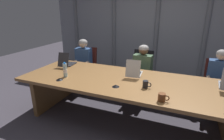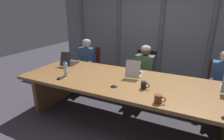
{
  "view_description": "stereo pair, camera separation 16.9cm",
  "coord_description": "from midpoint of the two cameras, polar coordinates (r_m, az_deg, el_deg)",
  "views": [
    {
      "loc": [
        0.8,
        -2.57,
        1.82
      ],
      "look_at": [
        -0.31,
        0.11,
        0.84
      ],
      "focal_mm": 28.7,
      "sensor_mm": 36.0,
      "label": 1
    },
    {
      "loc": [
        0.96,
        -2.5,
        1.82
      ],
      "look_at": [
        -0.31,
        0.11,
        0.84
      ],
      "focal_mm": 28.7,
      "sensor_mm": 36.0,
      "label": 2
    }
  ],
  "objects": [
    {
      "name": "laptop_left_mid",
      "position": [
        3.1,
        5.56,
        -0.64
      ],
      "size": [
        0.27,
        0.4,
        0.3
      ],
      "rotation": [
        0.0,
        0.0,
        1.65
      ],
      "color": "beige",
      "rests_on": "conference_table"
    },
    {
      "name": "conference_table",
      "position": [
        2.95,
        3.05,
        -5.95
      ],
      "size": [
        3.52,
        1.26,
        0.74
      ],
      "color": "olive",
      "rests_on": "ground_plane"
    },
    {
      "name": "person_center",
      "position": [
        3.68,
        29.55,
        -2.29
      ],
      "size": [
        0.41,
        0.57,
        1.15
      ],
      "rotation": [
        0.0,
        0.0,
        -1.65
      ],
      "color": "#335184",
      "rests_on": "ground_plane"
    },
    {
      "name": "ground_plane",
      "position": [
        3.24,
        2.86,
        -15.39
      ],
      "size": [
        12.11,
        12.11,
        0.0
      ],
      "primitive_type": "plane",
      "color": "#47424C"
    },
    {
      "name": "curtain_backdrop",
      "position": [
        5.01,
        12.56,
        12.53
      ],
      "size": [
        6.05,
        0.17,
        2.62
      ],
      "color": "gray",
      "rests_on": "ground_plane"
    },
    {
      "name": "office_chair_center",
      "position": [
        3.94,
        28.92,
        -5.77
      ],
      "size": [
        0.6,
        0.6,
        0.92
      ],
      "rotation": [
        0.0,
        0.0,
        -1.55
      ],
      "color": "#511E19",
      "rests_on": "ground_plane"
    },
    {
      "name": "person_left_end",
      "position": [
        4.29,
        -10.58,
        2.83
      ],
      "size": [
        0.4,
        0.57,
        1.16
      ],
      "rotation": [
        0.0,
        0.0,
        -1.48
      ],
      "color": "#335184",
      "rests_on": "ground_plane"
    },
    {
      "name": "conference_mic_left_side",
      "position": [
        2.64,
        -0.65,
        -5.05
      ],
      "size": [
        0.11,
        0.11,
        0.03
      ],
      "primitive_type": "cone",
      "color": "black",
      "rests_on": "conference_table"
    },
    {
      "name": "person_left_mid",
      "position": [
        3.74,
        8.05,
        0.39
      ],
      "size": [
        0.41,
        0.56,
        1.14
      ],
      "rotation": [
        0.0,
        0.0,
        -1.64
      ],
      "color": "#4C6B4C",
      "rests_on": "ground_plane"
    },
    {
      "name": "water_bottle_primary",
      "position": [
        3.12,
        -16.22,
        -0.09
      ],
      "size": [
        0.07,
        0.07,
        0.25
      ],
      "color": "silver",
      "rests_on": "conference_table"
    },
    {
      "name": "laptop_left_end",
      "position": [
        3.76,
        -15.35,
        2.24
      ],
      "size": [
        0.27,
        0.42,
        0.29
      ],
      "rotation": [
        0.0,
        0.0,
        1.68
      ],
      "color": "#2D2D33",
      "rests_on": "conference_table"
    },
    {
      "name": "coffee_mug_near",
      "position": [
        2.31,
        13.63,
        -8.48
      ],
      "size": [
        0.14,
        0.09,
        0.1
      ],
      "color": "brown",
      "rests_on": "conference_table"
    },
    {
      "name": "office_chair_left_end",
      "position": [
        4.51,
        -9.3,
        -0.52
      ],
      "size": [
        0.6,
        0.6,
        0.93
      ],
      "rotation": [
        0.0,
        0.0,
        -1.49
      ],
      "color": "#511E19",
      "rests_on": "ground_plane"
    },
    {
      "name": "coffee_mug_far",
      "position": [
        2.63,
        8.89,
        -4.53
      ],
      "size": [
        0.13,
        0.08,
        0.11
      ],
      "color": "black",
      "rests_on": "conference_table"
    },
    {
      "name": "conference_mic_middle",
      "position": [
        3.04,
        -17.99,
        -2.79
      ],
      "size": [
        0.11,
        0.11,
        0.03
      ],
      "primitive_type": "cone",
      "color": "black",
      "rests_on": "conference_table"
    },
    {
      "name": "office_chair_left_mid",
      "position": [
        4.0,
        7.79,
        -2.82
      ],
      "size": [
        0.6,
        0.6,
        0.97
      ],
      "rotation": [
        0.0,
        0.0,
        -1.61
      ],
      "color": "black",
      "rests_on": "ground_plane"
    }
  ]
}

